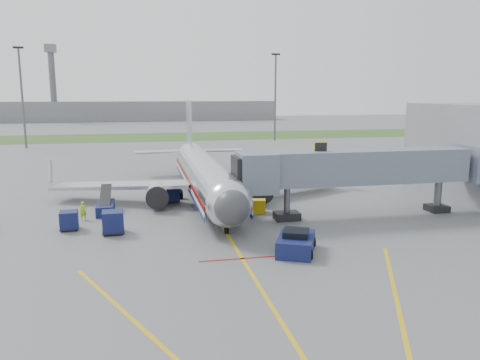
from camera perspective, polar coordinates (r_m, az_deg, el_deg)
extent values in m
plane|color=#565659|center=(36.05, -1.07, -7.44)|extent=(400.00, 400.00, 0.00)
cube|color=#2D4C1E|center=(124.37, -8.90, 5.23)|extent=(300.00, 25.00, 0.01)
cube|color=gold|center=(34.19, -0.44, -8.44)|extent=(0.25, 50.00, 0.01)
cube|color=maroon|center=(32.34, 0.27, -9.56)|extent=(6.00, 0.25, 0.01)
cube|color=gold|center=(22.61, -9.88, -19.04)|extent=(9.52, 20.04, 0.01)
cube|color=gold|center=(25.78, 18.98, -15.59)|extent=(9.52, 20.04, 0.01)
cylinder|color=silver|center=(49.83, -4.32, 0.75)|extent=(3.80, 28.00, 3.80)
sphere|color=silver|center=(36.27, -1.38, -2.90)|extent=(3.80, 3.80, 3.80)
sphere|color=#38383D|center=(35.03, -1.00, -3.38)|extent=(2.74, 2.74, 2.74)
cube|color=black|center=(35.77, -1.27, -2.18)|extent=(2.20, 1.20, 0.55)
cone|color=silver|center=(66.05, -6.21, 3.11)|extent=(3.80, 5.00, 3.80)
cube|color=#B7BAC1|center=(65.17, -6.24, 6.55)|extent=(0.35, 4.20, 7.00)
cube|color=#B7BAC1|center=(49.63, -14.08, -0.63)|extent=(15.10, 8.59, 1.13)
cube|color=#B7BAC1|center=(51.77, 5.06, 0.10)|extent=(15.10, 8.59, 1.13)
cylinder|color=silver|center=(46.75, -10.14, -1.72)|extent=(2.10, 3.60, 2.10)
cylinder|color=silver|center=(48.15, 2.33, -1.20)|extent=(2.10, 3.60, 2.10)
cube|color=maroon|center=(50.18, -2.14, 0.44)|extent=(0.05, 28.00, 0.45)
cube|color=navy|center=(50.34, -2.13, -0.57)|extent=(0.05, 28.00, 0.35)
cylinder|color=black|center=(37.84, -1.65, -6.09)|extent=(0.28, 0.70, 0.70)
cylinder|color=black|center=(50.48, -7.28, -1.78)|extent=(0.50, 1.00, 1.00)
cylinder|color=black|center=(51.14, -1.47, -1.54)|extent=(0.50, 1.00, 1.00)
cube|color=slate|center=(43.77, 14.59, 1.61)|extent=(20.00, 3.00, 3.00)
cube|color=slate|center=(40.43, 2.03, 0.95)|extent=(3.20, 3.60, 3.40)
cube|color=black|center=(40.17, 0.37, 0.89)|extent=(1.60, 3.00, 2.80)
cube|color=gold|center=(41.92, 9.79, 3.90)|extent=(1.20, 0.15, 1.00)
cylinder|color=#595B60|center=(41.74, 5.75, -2.79)|extent=(0.56, 0.56, 3.10)
cube|color=black|center=(42.03, 5.72, -4.38)|extent=(2.20, 1.60, 0.70)
cylinder|color=#595B60|center=(48.37, 22.96, -1.74)|extent=(0.70, 0.70, 3.10)
cube|color=black|center=(48.63, 22.85, -3.18)|extent=(1.80, 1.80, 0.60)
cube|color=slate|center=(50.25, 26.96, 1.91)|extent=(3.00, 4.00, 3.40)
cylinder|color=#595B60|center=(106.37, -25.00, 8.92)|extent=(0.44, 0.44, 20.00)
cube|color=black|center=(106.75, -25.43, 14.39)|extent=(2.00, 0.40, 0.40)
cylinder|color=#595B60|center=(113.15, 4.32, 9.89)|extent=(0.44, 0.44, 20.00)
cube|color=black|center=(113.52, 4.39, 15.04)|extent=(2.00, 0.40, 0.40)
cube|color=slate|center=(203.86, -13.00, 8.21)|extent=(120.00, 14.00, 8.00)
cylinder|color=#595B60|center=(201.55, -21.84, 10.56)|extent=(2.40, 2.40, 28.00)
cube|color=slate|center=(202.28, -22.13, 14.66)|extent=(4.00, 4.00, 3.00)
cube|color=#0D193D|center=(33.62, 6.83, -7.77)|extent=(3.83, 4.59, 1.20)
cube|color=black|center=(33.39, 6.86, -6.52)|extent=(2.32, 2.32, 0.55)
cylinder|color=black|center=(32.44, 4.81, -8.73)|extent=(0.58, 0.90, 0.88)
cylinder|color=black|center=(32.25, 8.32, -8.92)|extent=(0.58, 0.90, 0.88)
cylinder|color=black|center=(35.12, 5.46, -7.23)|extent=(0.58, 0.90, 0.88)
cylinder|color=black|center=(34.94, 8.69, -7.39)|extent=(0.58, 0.90, 0.88)
cube|color=#0D193D|center=(38.99, -15.22, -4.88)|extent=(1.74, 1.74, 1.65)
cube|color=black|center=(39.21, -15.16, -6.04)|extent=(1.79, 1.79, 0.13)
cylinder|color=black|center=(38.62, -16.11, -6.40)|extent=(0.25, 0.31, 0.30)
cylinder|color=black|center=(38.60, -14.21, -6.32)|extent=(0.25, 0.31, 0.30)
cylinder|color=black|center=(39.85, -16.08, -5.88)|extent=(0.25, 0.31, 0.30)
cylinder|color=black|center=(39.83, -14.24, -5.80)|extent=(0.25, 0.31, 0.30)
cube|color=#0D193D|center=(41.14, -20.13, -4.57)|extent=(1.50, 1.50, 1.41)
cube|color=black|center=(41.32, -20.06, -5.51)|extent=(1.55, 1.55, 0.11)
cylinder|color=black|center=(40.86, -20.88, -5.79)|extent=(0.22, 0.27, 0.25)
cylinder|color=black|center=(40.77, -19.35, -5.73)|extent=(0.22, 0.27, 0.25)
cylinder|color=black|center=(41.91, -20.75, -5.38)|extent=(0.22, 0.27, 0.25)
cylinder|color=black|center=(41.81, -19.26, -5.32)|extent=(0.22, 0.27, 0.25)
cube|color=#0D193D|center=(48.84, -8.41, -1.75)|extent=(1.79, 1.79, 1.38)
cube|color=black|center=(48.98, -8.39, -2.53)|extent=(1.85, 1.85, 0.11)
cylinder|color=black|center=(48.30, -8.69, -2.77)|extent=(0.27, 0.30, 0.25)
cylinder|color=black|center=(48.75, -7.56, -2.62)|extent=(0.27, 0.30, 0.25)
cylinder|color=black|center=(49.25, -9.22, -2.53)|extent=(0.27, 0.30, 0.25)
cylinder|color=black|center=(49.68, -8.10, -2.38)|extent=(0.27, 0.30, 0.25)
cube|color=#0D193D|center=(45.85, -16.06, -3.31)|extent=(1.56, 3.95, 0.98)
cube|color=black|center=(46.15, -16.09, -1.89)|extent=(1.02, 4.42, 1.54)
cylinder|color=black|center=(44.56, -16.87, -3.99)|extent=(0.25, 0.61, 0.61)
cylinder|color=black|center=(44.48, -15.46, -3.94)|extent=(0.25, 0.61, 0.61)
cylinder|color=black|center=(47.31, -16.61, -3.14)|extent=(0.25, 0.61, 0.61)
cylinder|color=black|center=(47.24, -15.28, -3.10)|extent=(0.25, 0.61, 0.61)
cube|color=gold|center=(44.23, 2.08, -3.20)|extent=(1.79, 1.41, 1.27)
cylinder|color=black|center=(44.35, 1.39, -3.80)|extent=(0.28, 0.36, 0.32)
cylinder|color=black|center=(44.35, 2.76, -3.80)|extent=(0.28, 0.36, 0.32)
imported|color=#A5CE18|center=(43.89, -18.55, -3.58)|extent=(0.72, 0.59, 1.68)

